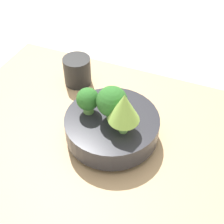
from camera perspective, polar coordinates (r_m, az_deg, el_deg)
name	(u,v)px	position (r m, az deg, el deg)	size (l,w,h in m)	color
ground_plane	(100,146)	(0.81, -2.14, -6.23)	(6.00, 6.00, 0.00)	beige
table	(100,142)	(0.79, -2.17, -5.44)	(0.82, 0.61, 0.03)	tan
bowl	(112,126)	(0.75, 0.00, -2.66)	(0.23, 0.23, 0.07)	#28282D
broccoli_floret_left	(88,100)	(0.72, -4.45, 2.24)	(0.05, 0.05, 0.07)	#6BA34C
broccoli_floret_center	(112,102)	(0.70, 0.00, 1.82)	(0.07, 0.07, 0.09)	#6BA34C
romanesco_piece_near	(124,108)	(0.65, 2.22, 0.67)	(0.07, 0.07, 0.11)	#6BA34C
cup	(77,71)	(0.92, -6.36, 7.48)	(0.08, 0.08, 0.08)	black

